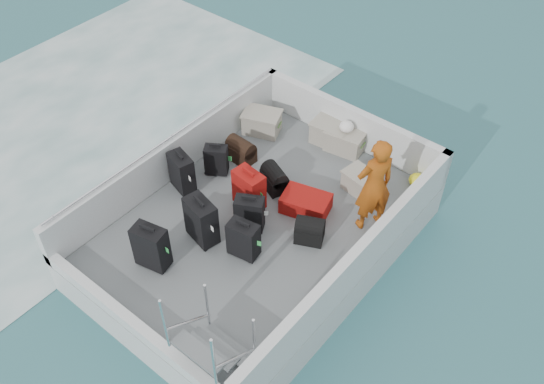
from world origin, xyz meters
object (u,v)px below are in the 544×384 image
Objects in this scene: suitcase_7 at (249,214)px; passenger at (374,185)px; suitcase_3 at (151,247)px; crate_2 at (345,141)px; crate_1 at (331,134)px; suitcase_5 at (249,190)px; suitcase_8 at (306,203)px; crate_0 at (262,123)px; crate_3 at (361,183)px; suitcase_1 at (182,173)px; suitcase_2 at (216,160)px; suitcase_4 at (201,221)px; suitcase_6 at (243,240)px.

passenger is at bearing 13.31° from suitcase_7.
suitcase_3 reaches higher than crate_2.
crate_2 is at bearing 0.00° from crate_1.
suitcase_5 is at bearing -92.66° from crate_1.
suitcase_8 is 2.03m from crate_0.
passenger is (0.48, -0.51, 0.64)m from crate_3.
suitcase_3 is at bearing -44.73° from suitcase_1.
crate_2 is at bearing 22.33° from suitcase_2.
suitcase_5 is 1.78m from crate_3.
suitcase_3 is 1.08× the size of suitcase_5.
crate_2 is 1.17× the size of crate_3.
crate_0 is 2.79m from passenger.
suitcase_1 is 2.80m from crate_3.
crate_2 is (1.27, 1.79, -0.08)m from suitcase_2.
suitcase_1 is 1.08× the size of crate_0.
crate_3 is at bearing 52.61° from suitcase_3.
suitcase_1 is 1.12m from suitcase_4.
suitcase_3 is 2.42m from suitcase_8.
suitcase_4 is at bearing -88.47° from suitcase_5.
passenger is (2.67, 1.22, 0.47)m from suitcase_1.
suitcase_4 reaches higher than suitcase_6.
suitcase_5 reaches higher than suitcase_6.
suitcase_5 is 2.02m from crate_1.
crate_2 is at bearing -103.98° from passenger.
suitcase_8 is at bearing -67.75° from crate_1.
suitcase_3 is at bearing -105.00° from suitcase_2.
passenger is at bearing 39.82° from suitcase_1.
crate_3 is at bearing -32.52° from crate_1.
passenger is at bearing -37.68° from crate_1.
suitcase_6 is at bearing -87.72° from suitcase_7.
suitcase_5 is at bearing 116.17° from suitcase_6.
suitcase_3 is 1.49m from suitcase_7.
crate_2 is 1.82m from passenger.
crate_0 is (-1.59, 2.29, -0.11)m from suitcase_6.
suitcase_4 reaches higher than suitcase_3.
crate_0 is at bearing 90.24° from suitcase_3.
suitcase_7 is 0.83× the size of suitcase_8.
passenger reaches higher than suitcase_8.
crate_0 is (-1.74, 1.04, 0.04)m from suitcase_8.
suitcase_8 is (1.62, 0.24, -0.12)m from suitcase_2.
suitcase_7 reaches higher than crate_0.
suitcase_3 reaches higher than crate_1.
suitcase_2 is at bearing 90.44° from suitcase_1.
suitcase_4 reaches higher than crate_1.
suitcase_1 is 0.93× the size of suitcase_3.
crate_0 is (-1.33, 1.86, -0.11)m from suitcase_7.
suitcase_5 is 1.82m from crate_0.
crate_1 is 2.03m from passenger.
passenger is at bearing -46.78° from crate_3.
suitcase_6 is at bearing -80.26° from crate_1.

